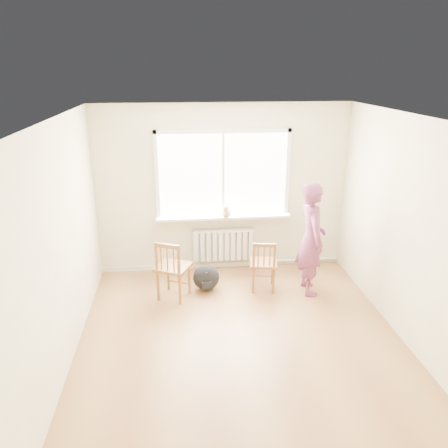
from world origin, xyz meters
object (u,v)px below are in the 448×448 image
object	(u,v)px
chair_right	(263,265)
cat	(226,211)
chair_left	(172,270)
backpack	(206,277)
person	(311,239)

from	to	relation	value
chair_right	cat	size ratio (longest dim) A/B	2.15
chair_left	backpack	world-z (taller)	chair_left
chair_right	person	bearing A→B (deg)	-178.77
cat	backpack	size ratio (longest dim) A/B	0.94
chair_right	person	size ratio (longest dim) A/B	0.48
person	backpack	world-z (taller)	person
backpack	chair_right	bearing A→B (deg)	-6.72
chair_right	person	distance (m)	0.81
person	backpack	distance (m)	1.67
chair_left	cat	distance (m)	1.33
chair_left	backpack	size ratio (longest dim) A/B	2.28
person	chair_right	bearing A→B (deg)	81.75
chair_left	person	xyz separation A→B (m)	(2.04, 0.02, 0.38)
chair_right	cat	world-z (taller)	cat
chair_left	chair_right	xyz separation A→B (m)	(1.36, 0.12, -0.05)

